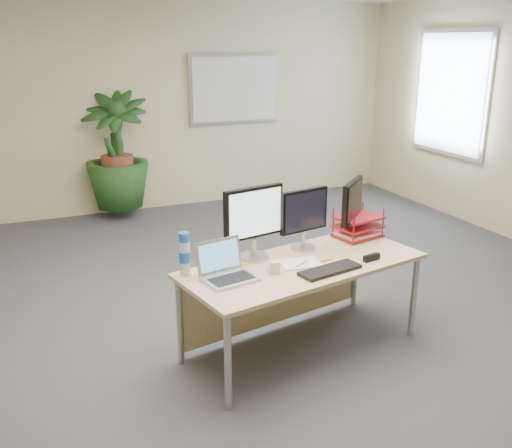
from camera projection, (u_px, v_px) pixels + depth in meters
name	position (u px, v px, depth m)	size (l,w,h in m)	color
floor	(277.00, 343.00, 4.32)	(8.00, 8.00, 0.00)	#47464B
back_wall	(148.00, 108.00, 7.41)	(7.00, 0.04, 2.70)	beige
whiteboard	(235.00, 89.00, 7.76)	(1.30, 0.04, 0.95)	#B3B4B9
window	(451.00, 93.00, 7.15)	(0.04, 1.30, 1.55)	#B3B4B9
desk	(295.00, 277.00, 4.17)	(1.88, 1.07, 0.68)	tan
floor_plant	(117.00, 160.00, 7.14)	(0.84, 0.84, 1.50)	#183C16
monitor_left	(254.00, 218.00, 4.05)	(0.48, 0.22, 0.53)	#AAAAAF
monitor_right	(304.00, 215.00, 4.26)	(0.42, 0.19, 0.46)	#AAAAAF
monitor_dark	(352.00, 206.00, 4.48)	(0.34, 0.31, 0.47)	#AAAAAF
laptop	(226.00, 269.00, 3.79)	(0.39, 0.35, 0.24)	#B7B7BB
keyboard	(330.00, 270.00, 3.90)	(0.46, 0.15, 0.03)	black
coffee_mug	(275.00, 267.00, 3.87)	(0.11, 0.08, 0.08)	silver
spiral_notebook	(300.00, 263.00, 4.04)	(0.28, 0.21, 0.01)	white
orange_pen	(302.00, 264.00, 4.00)	(0.01, 0.01, 0.14)	orange
yellow_highlighter	(326.00, 260.00, 4.09)	(0.02, 0.02, 0.13)	yellow
water_bottle	(185.00, 255.00, 3.81)	(0.08, 0.08, 0.30)	white
letter_tray	(358.00, 228.00, 4.57)	(0.40, 0.33, 0.17)	#A31419
stapler	(372.00, 257.00, 4.10)	(0.14, 0.04, 0.05)	black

